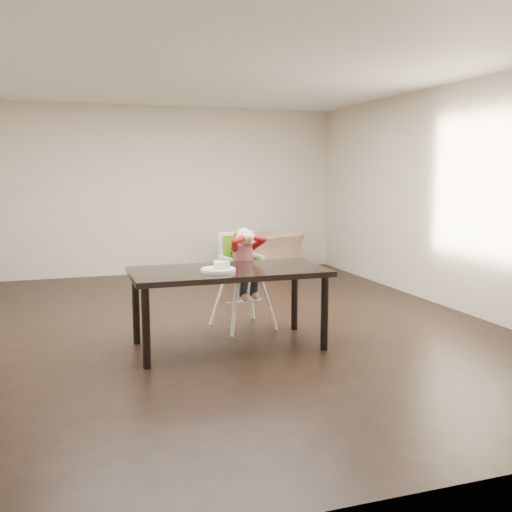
{
  "coord_description": "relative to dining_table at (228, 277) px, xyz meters",
  "views": [
    {
      "loc": [
        -1.39,
        -5.83,
        1.63
      ],
      "look_at": [
        0.44,
        -0.25,
        0.78
      ],
      "focal_mm": 40.0,
      "sensor_mm": 36.0,
      "label": 1
    }
  ],
  "objects": [
    {
      "name": "armchair",
      "position": [
        1.55,
        3.57,
        -0.21
      ],
      "size": [
        1.24,
        1.04,
        0.92
      ],
      "primitive_type": "imported",
      "rotation": [
        0.0,
        0.0,
        3.54
      ],
      "color": "tan",
      "rests_on": "ground"
    },
    {
      "name": "room_walls",
      "position": [
        0.0,
        0.77,
        1.18
      ],
      "size": [
        6.02,
        7.02,
        2.71
      ],
      "color": "beige",
      "rests_on": "ground"
    },
    {
      "name": "dining_table",
      "position": [
        0.0,
        0.0,
        0.0
      ],
      "size": [
        1.8,
        0.9,
        0.75
      ],
      "color": "black",
      "rests_on": "ground"
    },
    {
      "name": "plate",
      "position": [
        -0.12,
        -0.11,
        0.11
      ],
      "size": [
        0.32,
        0.32,
        0.09
      ],
      "rotation": [
        0.0,
        0.0,
        -0.01
      ],
      "color": "white",
      "rests_on": "dining_table"
    },
    {
      "name": "high_chair",
      "position": [
        0.33,
        0.65,
        0.08
      ],
      "size": [
        0.52,
        0.52,
        1.07
      ],
      "rotation": [
        0.0,
        0.0,
        0.18
      ],
      "color": "white",
      "rests_on": "ground"
    },
    {
      "name": "ground",
      "position": [
        0.0,
        0.77,
        -0.67
      ],
      "size": [
        7.0,
        7.0,
        0.0
      ],
      "primitive_type": "plane",
      "color": "black",
      "rests_on": "ground"
    }
  ]
}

